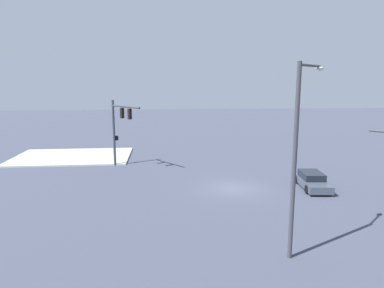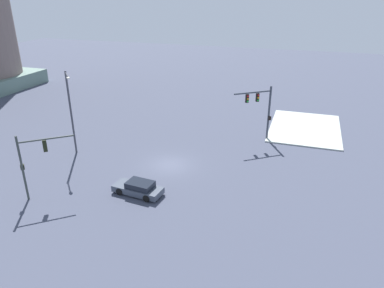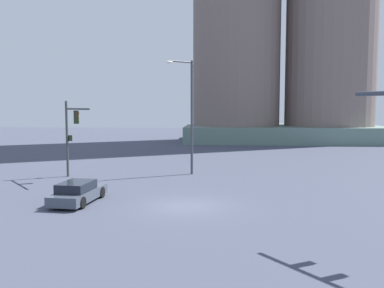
# 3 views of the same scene
# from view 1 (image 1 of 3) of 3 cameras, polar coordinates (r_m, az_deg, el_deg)

# --- Properties ---
(ground_plane) EXTENTS (162.03, 162.03, 0.00)m
(ground_plane) POSITION_cam_1_polar(r_m,az_deg,el_deg) (26.88, 6.77, -7.28)
(ground_plane) COLOR #404456
(sidewalk_corner) EXTENTS (12.23, 8.55, 0.15)m
(sidewalk_corner) POSITION_cam_1_polar(r_m,az_deg,el_deg) (39.69, -19.13, -1.98)
(sidewalk_corner) COLOR #B1BAB1
(sidewalk_corner) RESTS_ON ground
(traffic_signal_near_corner) EXTENTS (2.91, 4.00, 6.40)m
(traffic_signal_near_corner) POSITION_cam_1_polar(r_m,az_deg,el_deg) (33.16, -11.98, 3.32)
(traffic_signal_near_corner) COLOR #373D48
(traffic_signal_near_corner) RESTS_ON ground
(streetlamp_curved_arm) EXTENTS (2.00, 1.84, 8.90)m
(streetlamp_curved_arm) POSITION_cam_1_polar(r_m,az_deg,el_deg) (15.99, 17.10, -0.72)
(streetlamp_curved_arm) COLOR #3E3F49
(streetlamp_curved_arm) RESTS_ON ground
(sedan_car_approaching) EXTENTS (2.17, 4.49, 1.21)m
(sedan_car_approaching) POSITION_cam_1_polar(r_m,az_deg,el_deg) (28.19, 19.25, -5.75)
(sedan_car_approaching) COLOR #424957
(sedan_car_approaching) RESTS_ON ground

